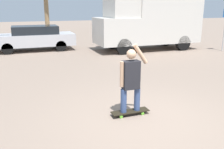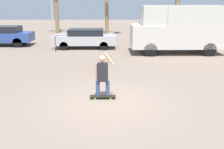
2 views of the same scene
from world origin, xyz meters
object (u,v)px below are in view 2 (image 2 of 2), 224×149
flagpole (53,5)px  parked_car_blue (3,35)px  skateboard (103,96)px  person_skateboarder (103,74)px  parked_car_silver (85,38)px  camper_van (180,28)px

flagpole → parked_car_blue: bearing=148.9°
skateboard → flagpole: bearing=112.1°
person_skateboarder → parked_car_silver: person_skateboarder is taller
skateboard → camper_van: 9.49m
parked_car_blue → flagpole: bearing=-31.1°
parked_car_silver → parked_car_blue: parked_car_blue is taller
skateboard → parked_car_blue: parked_car_blue is taller
parked_car_blue → flagpole: size_ratio=0.85×
skateboard → camper_van: camper_van is taller
parked_car_silver → flagpole: size_ratio=0.85×
skateboard → parked_car_silver: bearing=98.7°
camper_van → parked_car_blue: size_ratio=1.33×
skateboard → parked_car_silver: 10.10m
parked_car_silver → camper_van: bearing=-16.9°
camper_van → flagpole: bearing=178.0°
person_skateboarder → parked_car_blue: size_ratio=0.35×
flagpole → person_skateboarder: bearing=-67.9°
skateboard → parked_car_blue: size_ratio=0.20×
skateboard → person_skateboarder: person_skateboarder is taller
person_skateboarder → camper_van: (4.79, 8.04, 0.76)m
skateboard → parked_car_blue: bearing=125.7°
skateboard → flagpole: 9.47m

